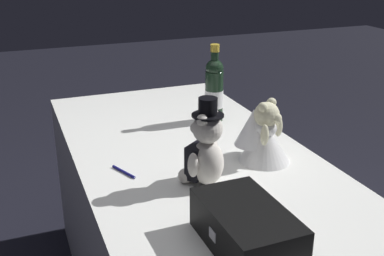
{
  "coord_description": "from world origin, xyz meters",
  "views": [
    {
      "loc": [
        1.55,
        -0.61,
        1.51
      ],
      "look_at": [
        0.0,
        0.0,
        0.87
      ],
      "focal_mm": 45.02,
      "sensor_mm": 36.0,
      "label": 1
    }
  ],
  "objects_px": {
    "teddy_bear_groom": "(205,151)",
    "champagne_bottle": "(214,89)",
    "gift_case_black": "(246,228)",
    "teddy_bear_bride": "(262,134)",
    "signing_pen": "(125,172)"
  },
  "relations": [
    {
      "from": "teddy_bear_groom",
      "to": "champagne_bottle",
      "type": "bearing_deg",
      "value": 153.32
    },
    {
      "from": "teddy_bear_bride",
      "to": "champagne_bottle",
      "type": "distance_m",
      "value": 0.45
    },
    {
      "from": "teddy_bear_bride",
      "to": "gift_case_black",
      "type": "relative_size",
      "value": 0.74
    },
    {
      "from": "teddy_bear_groom",
      "to": "teddy_bear_bride",
      "type": "height_order",
      "value": "teddy_bear_groom"
    },
    {
      "from": "teddy_bear_bride",
      "to": "gift_case_black",
      "type": "bearing_deg",
      "value": -33.15
    },
    {
      "from": "teddy_bear_bride",
      "to": "signing_pen",
      "type": "xyz_separation_m",
      "value": [
        -0.07,
        -0.49,
        -0.09
      ]
    },
    {
      "from": "teddy_bear_groom",
      "to": "champagne_bottle",
      "type": "distance_m",
      "value": 0.61
    },
    {
      "from": "teddy_bear_groom",
      "to": "champagne_bottle",
      "type": "height_order",
      "value": "champagne_bottle"
    },
    {
      "from": "teddy_bear_groom",
      "to": "signing_pen",
      "type": "distance_m",
      "value": 0.3
    },
    {
      "from": "champagne_bottle",
      "to": "signing_pen",
      "type": "relative_size",
      "value": 2.77
    },
    {
      "from": "signing_pen",
      "to": "teddy_bear_groom",
      "type": "bearing_deg",
      "value": 54.9
    },
    {
      "from": "teddy_bear_groom",
      "to": "teddy_bear_bride",
      "type": "distance_m",
      "value": 0.28
    },
    {
      "from": "teddy_bear_bride",
      "to": "signing_pen",
      "type": "height_order",
      "value": "teddy_bear_bride"
    },
    {
      "from": "gift_case_black",
      "to": "champagne_bottle",
      "type": "bearing_deg",
      "value": 161.12
    },
    {
      "from": "champagne_bottle",
      "to": "gift_case_black",
      "type": "relative_size",
      "value": 1.07
    }
  ]
}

